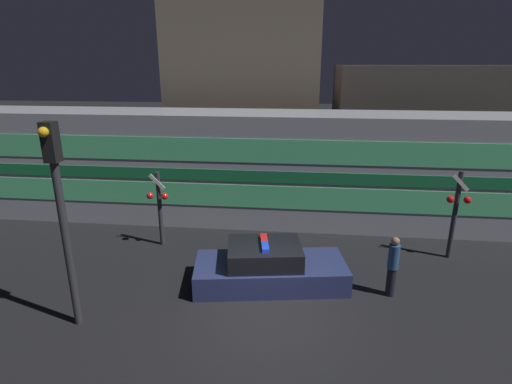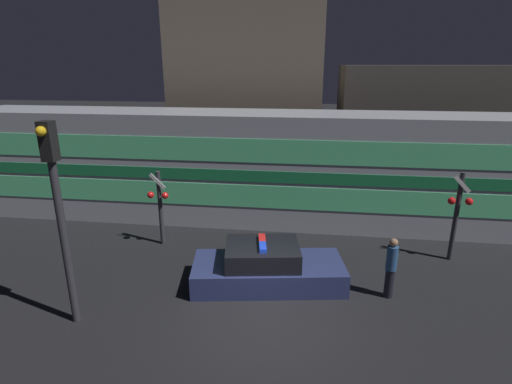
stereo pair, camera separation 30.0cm
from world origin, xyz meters
TOP-DOWN VIEW (x-y plane):
  - ground_plane at (0.00, 0.00)m, footprint 120.00×120.00m
  - train at (-1.55, 7.16)m, footprint 23.60×2.91m
  - police_car at (-0.13, 1.80)m, footprint 4.69×2.54m
  - pedestrian at (3.36, 1.56)m, footprint 0.30×0.30m
  - crossing_signal_near at (5.84, 4.17)m, footprint 0.77×0.35m
  - crossing_signal_far at (-4.23, 4.06)m, footprint 0.77×0.35m
  - traffic_light_corner at (-4.79, -0.67)m, footprint 0.30×0.46m
  - building_left at (-2.37, 13.43)m, footprint 7.70×5.54m
  - building_center at (7.91, 14.21)m, footprint 10.71×5.46m

SIDE VIEW (x-z plane):
  - ground_plane at x=0.00m, z-range 0.00..0.00m
  - police_car at x=-0.13m, z-range -0.18..1.22m
  - pedestrian at x=3.36m, z-range 0.02..1.82m
  - crossing_signal_far at x=-4.23m, z-range 0.18..2.92m
  - crossing_signal_near at x=5.84m, z-range 0.19..3.23m
  - train at x=-1.55m, z-range 0.00..4.48m
  - traffic_light_corner at x=-4.79m, z-range 0.53..5.65m
  - building_center at x=7.91m, z-range 0.00..6.26m
  - building_left at x=-2.37m, z-range 0.00..10.27m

